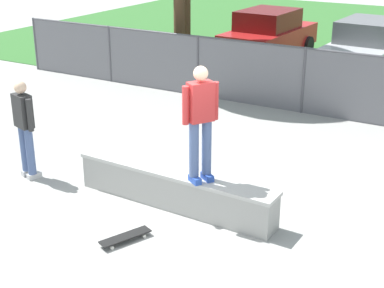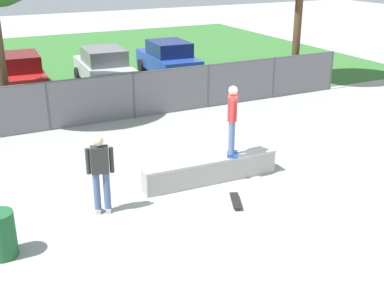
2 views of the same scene
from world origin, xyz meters
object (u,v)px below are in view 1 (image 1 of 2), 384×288
at_px(skateboard, 125,237).
at_px(car_red, 269,34).
at_px(car_silver, 369,46).
at_px(bystander, 25,125).
at_px(concrete_ledge, 174,189).
at_px(skateboarder, 201,119).

relative_size(skateboard, car_red, 0.19).
height_order(car_silver, bystander, bystander).
bearing_deg(skateboard, car_red, 103.53).
bearing_deg(car_red, car_silver, -5.55).
relative_size(car_silver, bystander, 2.36).
bearing_deg(skateboard, bystander, 161.64).
xyz_separation_m(concrete_ledge, bystander, (-2.92, -0.35, 0.69)).
xyz_separation_m(concrete_ledge, skateboarder, (0.54, -0.09, 1.32)).
bearing_deg(car_silver, skateboarder, -89.72).
distance_m(skateboarder, car_silver, 10.67).
height_order(skateboard, car_silver, car_silver).
bearing_deg(skateboarder, concrete_ledge, 170.03).
relative_size(concrete_ledge, skateboard, 4.43).
xyz_separation_m(skateboarder, skateboard, (-0.58, -1.21, -1.57)).
distance_m(car_silver, bystander, 11.42).
xyz_separation_m(concrete_ledge, car_red, (-2.98, 10.89, 0.52)).
bearing_deg(bystander, car_red, 90.30).
height_order(skateboard, bystander, bystander).
xyz_separation_m(car_red, bystander, (0.06, -11.24, 0.17)).
height_order(skateboarder, car_silver, skateboarder).
distance_m(concrete_ledge, bystander, 3.02).
xyz_separation_m(skateboarder, car_red, (-3.51, 10.98, -0.80)).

